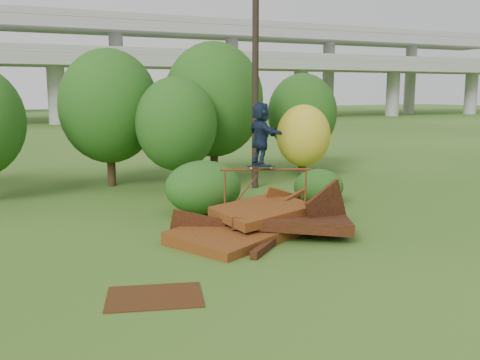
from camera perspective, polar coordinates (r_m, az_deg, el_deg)
name	(u,v)px	position (r m, az deg, el deg)	size (l,w,h in m)	color
ground	(297,246)	(14.88, 6.05, -7.04)	(240.00, 240.00, 0.00)	#2D5116
scrap_pile	(263,224)	(15.74, 2.43, -4.73)	(5.87, 4.06, 1.87)	#4E240E
grind_rail	(265,186)	(16.17, 2.73, -0.68)	(2.60, 1.04, 1.91)	#622B0F
skateboard	(261,166)	(16.06, 2.23, 1.47)	(0.87, 0.51, 0.09)	black
skater	(261,134)	(15.95, 2.26, 4.91)	(1.76, 0.56, 1.90)	#162138
flat_plate	(154,297)	(11.45, -9.11, -12.19)	(1.96, 1.40, 0.03)	#3C200D
tree_1	(109,106)	(24.38, -13.80, 7.64)	(4.36, 4.36, 6.06)	black
tree_2	(176,124)	(22.62, -6.80, 5.95)	(3.42, 3.42, 4.82)	black
tree_3	(214,100)	(25.47, -2.83, 8.54)	(4.69, 4.69, 6.50)	black
tree_4	(303,136)	(25.97, 6.78, 4.71)	(2.59, 2.59, 3.58)	black
tree_5	(302,114)	(28.68, 6.66, 7.06)	(3.66, 3.66, 5.14)	black
shrub_left	(203,187)	(18.53, -3.95, -0.77)	(2.67, 2.47, 1.85)	#214211
shrub_right	(319,187)	(20.21, 8.38, -0.73)	(1.89, 1.74, 1.34)	#214211
utility_pole	(255,71)	(23.19, 1.65, 11.58)	(1.40, 0.28, 9.99)	black
freeway_overpass	(51,43)	(75.78, -19.48, 13.59)	(160.00, 15.00, 13.70)	gray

